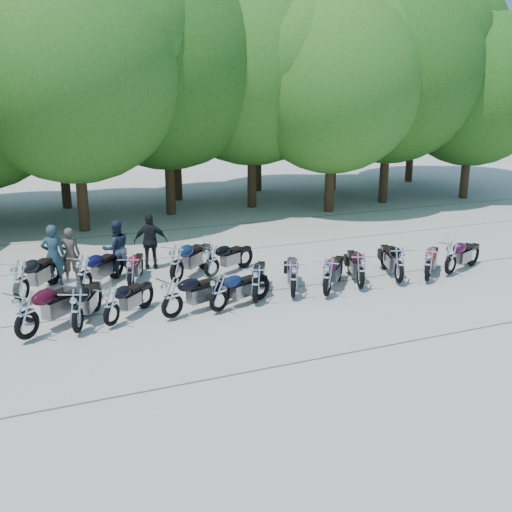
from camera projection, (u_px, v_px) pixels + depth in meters
name	position (u px, v px, depth m)	size (l,w,h in m)	color
ground	(278.00, 310.00, 15.84)	(90.00, 90.00, 0.00)	gray
tree_3	(72.00, 69.00, 22.78)	(8.70, 8.70, 10.67)	#3A2614
tree_4	(165.00, 64.00, 25.84)	(9.13, 9.13, 11.20)	#3A2614
tree_5	(252.00, 66.00, 27.46)	(9.04, 9.04, 11.10)	#3A2614
tree_6	(333.00, 83.00, 26.62)	(8.00, 8.00, 9.82)	#3A2614
tree_7	(390.00, 71.00, 28.66)	(8.79, 8.79, 10.79)	#3A2614
tree_8	(473.00, 91.00, 30.09)	(7.53, 7.53, 9.25)	#3A2614
tree_11	(57.00, 91.00, 27.55)	(7.56, 7.56, 9.28)	#3A2614
tree_12	(174.00, 85.00, 29.56)	(7.88, 7.88, 9.67)	#3A2614
tree_13	(258.00, 79.00, 32.16)	(8.31, 8.31, 10.20)	#3A2614
tree_14	(335.00, 83.00, 32.45)	(8.02, 8.02, 9.84)	#3A2614
tree_15	(417.00, 62.00, 35.12)	(9.67, 9.67, 11.86)	#3A2614
motorcycle_0	(26.00, 314.00, 13.71)	(0.75, 2.47, 1.40)	#360716
motorcycle_1	(77.00, 310.00, 14.11)	(0.69, 2.26, 1.28)	black
motorcycle_2	(111.00, 305.00, 14.55)	(0.63, 2.07, 1.17)	black
motorcycle_3	(172.00, 297.00, 15.00)	(0.68, 2.23, 1.26)	black
motorcycle_4	(219.00, 292.00, 15.45)	(0.64, 2.09, 1.18)	#0D193B
motorcycle_5	(256.00, 283.00, 16.08)	(0.66, 2.18, 1.23)	black
motorcycle_6	(293.00, 278.00, 16.47)	(0.67, 2.20, 1.25)	#370723
motorcycle_7	(328.00, 276.00, 16.57)	(0.69, 2.27, 1.28)	#360722
motorcycle_8	(361.00, 270.00, 17.20)	(0.67, 2.22, 1.25)	#3D0812
motorcycle_9	(400.00, 264.00, 17.68)	(0.70, 2.31, 1.31)	black
motorcycle_10	(428.00, 264.00, 17.85)	(0.65, 2.14, 1.21)	maroon
motorcycle_11	(451.00, 257.00, 18.50)	(0.67, 2.21, 1.25)	#390723
motorcycle_12	(20.00, 280.00, 16.07)	(0.75, 2.45, 1.39)	black
motorcycle_13	(84.00, 273.00, 16.77)	(0.71, 2.34, 1.32)	#0B0C34
motorcycle_14	(130.00, 272.00, 17.19)	(0.62, 2.05, 1.16)	#9D0519
motorcycle_15	(177.00, 263.00, 17.69)	(0.74, 2.44, 1.38)	#0E1F3F
motorcycle_16	(212.00, 260.00, 18.23)	(0.65, 2.14, 1.21)	black
rider_0	(53.00, 255.00, 17.64)	(0.67, 0.44, 1.84)	#213A45
rider_1	(116.00, 249.00, 18.38)	(0.87, 0.68, 1.80)	#1B2839
rider_2	(151.00, 242.00, 19.17)	(1.07, 0.45, 1.83)	black
rider_3	(70.00, 254.00, 18.01)	(0.61, 0.40, 1.66)	#4C4336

